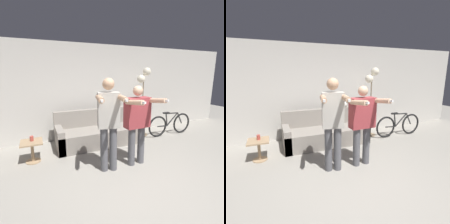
{
  "view_description": "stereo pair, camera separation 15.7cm",
  "coord_description": "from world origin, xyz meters",
  "views": [
    {
      "loc": [
        -1.44,
        -1.96,
        1.81
      ],
      "look_at": [
        0.07,
        1.48,
        0.98
      ],
      "focal_mm": 28.0,
      "sensor_mm": 36.0,
      "label": 1
    },
    {
      "loc": [
        -1.3,
        -2.02,
        1.81
      ],
      "look_at": [
        0.07,
        1.48,
        0.98
      ],
      "focal_mm": 28.0,
      "sensor_mm": 36.0,
      "label": 2
    }
  ],
  "objects": [
    {
      "name": "person_left",
      "position": [
        -0.29,
        0.82,
        1.0
      ],
      "size": [
        0.56,
        0.74,
        1.74
      ],
      "rotation": [
        0.0,
        0.0,
        -0.23
      ],
      "color": "#56565B",
      "rests_on": "ground_plane"
    },
    {
      "name": "floor_lamp",
      "position": [
        1.39,
        2.26,
        1.55
      ],
      "size": [
        0.41,
        0.35,
        1.97
      ],
      "color": "#756047",
      "rests_on": "ground_plane"
    },
    {
      "name": "cat",
      "position": [
        0.58,
        2.45,
        0.95
      ],
      "size": [
        0.46,
        0.13,
        0.18
      ],
      "color": "silver",
      "rests_on": "couch"
    },
    {
      "name": "couch",
      "position": [
        -0.01,
        2.15,
        0.28
      ],
      "size": [
        2.16,
        0.83,
        0.87
      ],
      "color": "gray",
      "rests_on": "ground_plane"
    },
    {
      "name": "cup",
      "position": [
        -1.6,
        1.8,
        0.5
      ],
      "size": [
        0.07,
        0.07,
        0.1
      ],
      "color": "#B7473D",
      "rests_on": "side_table"
    },
    {
      "name": "person_right",
      "position": [
        0.32,
        0.82,
        0.93
      ],
      "size": [
        0.58,
        0.69,
        1.59
      ],
      "rotation": [
        0.0,
        0.0,
        0.04
      ],
      "color": "#56565B",
      "rests_on": "ground_plane"
    },
    {
      "name": "ground_plane",
      "position": [
        0.0,
        0.0,
        0.0
      ],
      "size": [
        16.0,
        16.0,
        0.0
      ],
      "primitive_type": "plane",
      "color": "gray"
    },
    {
      "name": "wall_back",
      "position": [
        0.0,
        2.83,
        1.3
      ],
      "size": [
        10.0,
        0.05,
        2.6
      ],
      "color": "beige",
      "rests_on": "ground_plane"
    },
    {
      "name": "bicycle",
      "position": [
        2.14,
        1.92,
        0.33
      ],
      "size": [
        1.52,
        0.07,
        0.71
      ],
      "color": "black",
      "rests_on": "ground_plane"
    },
    {
      "name": "side_table",
      "position": [
        -1.61,
        1.76,
        0.32
      ],
      "size": [
        0.42,
        0.42,
        0.45
      ],
      "color": "#A38460",
      "rests_on": "ground_plane"
    }
  ]
}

